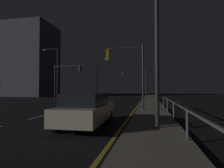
{
  "coord_description": "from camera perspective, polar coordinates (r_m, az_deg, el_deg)",
  "views": [
    {
      "loc": [
        6.89,
        -1.51,
        1.76
      ],
      "look_at": [
        0.7,
        28.54,
        2.62
      ],
      "focal_mm": 29.37,
      "sensor_mm": 36.0,
      "label": 1
    }
  ],
  "objects": [
    {
      "name": "sidewalk_right",
      "position": [
        19.09,
        12.14,
        -6.65
      ],
      "size": [
        2.34,
        77.0,
        0.14
      ],
      "primitive_type": "cube",
      "color": "gray",
      "rests_on": "ground"
    },
    {
      "name": "street_lamp_median",
      "position": [
        8.46,
        13.38,
        21.25
      ],
      "size": [
        0.71,
        1.47,
        8.36
      ],
      "color": "#2D3033",
      "rests_on": "sidewalk_right"
    },
    {
      "name": "car",
      "position": [
        8.72,
        -7.86,
        -7.79
      ],
      "size": [
        1.93,
        4.44,
        1.57
      ],
      "color": "beige",
      "rests_on": "ground"
    },
    {
      "name": "building_distant",
      "position": [
        54.37,
        -29.0,
        6.18
      ],
      "size": [
        22.83,
        9.8,
        17.86
      ],
      "color": "#4C515B",
      "rests_on": "ground"
    },
    {
      "name": "lane_markings_center",
      "position": [
        23.61,
        -5.4,
        -5.86
      ],
      "size": [
        0.14,
        50.0,
        0.01
      ],
      "color": "silver",
      "rests_on": "ground"
    },
    {
      "name": "traffic_light_far_left",
      "position": [
        25.82,
        -14.0,
        2.69
      ],
      "size": [
        4.24,
        0.82,
        5.17
      ],
      "color": "#38383D",
      "rests_on": "ground"
    },
    {
      "name": "ground_plane",
      "position": [
        20.3,
        -8.31,
        -6.57
      ],
      "size": [
        112.0,
        112.0,
        0.0
      ],
      "primitive_type": "plane",
      "color": "black",
      "rests_on": "ground"
    },
    {
      "name": "street_lamp_mid_block",
      "position": [
        28.69,
        -17.25,
        4.43
      ],
      "size": [
        2.33,
        0.51,
        7.91
      ],
      "color": "#2D3033",
      "rests_on": "ground"
    },
    {
      "name": "street_lamp_corner",
      "position": [
        47.04,
        -4.43,
        1.83
      ],
      "size": [
        1.1,
        1.36,
        7.71
      ],
      "color": "#4C4C51",
      "rests_on": "ground"
    },
    {
      "name": "traffic_light_overhead_east",
      "position": [
        34.99,
        7.43,
        2.27
      ],
      "size": [
        4.42,
        0.34,
        5.62
      ],
      "color": "#38383D",
      "rests_on": "sidewalk_right"
    },
    {
      "name": "traffic_light_near_right",
      "position": [
        15.05,
        4.42,
        6.17
      ],
      "size": [
        3.23,
        0.34,
        5.24
      ],
      "color": "#38383D",
      "rests_on": "sidewalk_right"
    },
    {
      "name": "lane_edge_line",
      "position": [
        24.11,
        8.64,
        -5.76
      ],
      "size": [
        0.14,
        53.0,
        0.01
      ],
      "color": "gold",
      "rests_on": "ground"
    },
    {
      "name": "barrier_fence",
      "position": [
        8.09,
        20.13,
        -7.74
      ],
      "size": [
        0.09,
        16.98,
        0.98
      ],
      "color": "#59595E",
      "rests_on": "sidewalk_right"
    }
  ]
}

